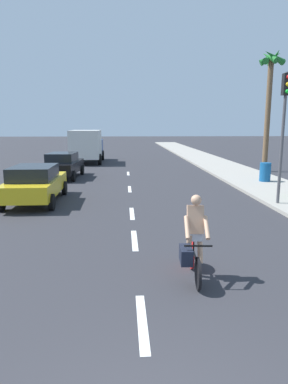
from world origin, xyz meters
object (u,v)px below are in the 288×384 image
palm_tree_far (270,82)px  parked_car_yellow (35,183)px  traffic_signal (284,115)px  delivery_truck (87,145)px  cyclist (193,241)px  parked_car_black (63,164)px  trash_bin_far (265,172)px

palm_tree_far → parked_car_yellow: bearing=-145.8°
parked_car_yellow → traffic_signal: size_ratio=0.87×
traffic_signal → delivery_truck: bearing=118.5°
cyclist → parked_car_black: (-5.19, 14.79, 0.01)m
parked_car_black → traffic_signal: (9.94, -8.30, 2.77)m
palm_tree_far → parked_car_black: bearing=-170.5°
parked_car_black → trash_bin_far: parked_car_black is taller
cyclist → traffic_signal: (4.75, 6.49, 2.78)m
delivery_truck → trash_bin_far: delivery_truck is taller
cyclist → delivery_truck: delivery_truck is taller
traffic_signal → trash_bin_far: (1.67, 5.46, -2.95)m
parked_car_black → palm_tree_far: bearing=12.8°
parked_car_black → trash_bin_far: (11.61, -2.84, -0.18)m
cyclist → palm_tree_far: bearing=-112.5°
cyclist → palm_tree_far: (8.47, 17.09, 5.29)m
cyclist → palm_tree_far: 19.79m
delivery_truck → cyclist: bearing=-79.0°
parked_car_yellow → palm_tree_far: bearing=33.7°
parked_car_black → delivery_truck: size_ratio=0.70×
parked_car_black → parked_car_yellow: bearing=-86.7°
parked_car_black → traffic_signal: traffic_signal is taller
parked_car_black → palm_tree_far: 14.83m
palm_tree_far → cyclist: bearing=-116.4°
parked_car_black → delivery_truck: bearing=89.7°
traffic_signal → parked_car_yellow: bearing=172.3°
cyclist → trash_bin_far: size_ratio=1.76×
delivery_truck → trash_bin_far: (11.06, -11.85, -0.85)m
cyclist → parked_car_yellow: 9.38m
parked_car_yellow → delivery_truck: delivery_truck is taller
delivery_truck → parked_car_yellow: bearing=-92.0°
delivery_truck → palm_tree_far: 15.43m
cyclist → traffic_signal: 8.50m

